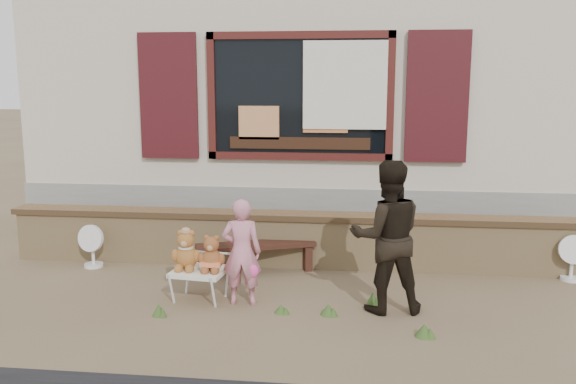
# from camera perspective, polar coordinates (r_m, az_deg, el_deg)

# --- Properties ---
(ground) EXTENTS (80.00, 80.00, 0.00)m
(ground) POSITION_cam_1_polar(r_m,az_deg,el_deg) (6.68, -0.60, -9.40)
(ground) COLOR brown
(ground) RESTS_ON ground
(shopfront) EXTENTS (8.04, 5.13, 4.00)m
(shopfront) POSITION_cam_1_polar(r_m,az_deg,el_deg) (10.76, 2.41, 8.98)
(shopfront) COLOR #BFB19A
(shopfront) RESTS_ON ground
(brick_wall) EXTENTS (7.10, 0.36, 0.67)m
(brick_wall) POSITION_cam_1_polar(r_m,az_deg,el_deg) (7.53, 0.35, -4.39)
(brick_wall) COLOR tan
(brick_wall) RESTS_ON ground
(bench) EXTENTS (1.43, 0.77, 0.36)m
(bench) POSITION_cam_1_polar(r_m,az_deg,el_deg) (7.29, -3.01, -5.53)
(bench) COLOR black
(bench) RESTS_ON ground
(folding_chair) EXTENTS (0.59, 0.53, 0.33)m
(folding_chair) POSITION_cam_1_polar(r_m,az_deg,el_deg) (6.45, -8.27, -7.46)
(folding_chair) COLOR white
(folding_chair) RESTS_ON ground
(teddy_bear_left) EXTENTS (0.34, 0.31, 0.42)m
(teddy_bear_left) POSITION_cam_1_polar(r_m,az_deg,el_deg) (6.43, -9.49, -5.28)
(teddy_bear_left) COLOR brown
(teddy_bear_left) RESTS_ON folding_chair
(teddy_bear_right) EXTENTS (0.31, 0.28, 0.39)m
(teddy_bear_right) POSITION_cam_1_polar(r_m,az_deg,el_deg) (6.33, -7.14, -5.64)
(teddy_bear_right) COLOR brown
(teddy_bear_right) RESTS_ON folding_chair
(child) EXTENTS (0.42, 0.29, 1.10)m
(child) POSITION_cam_1_polar(r_m,az_deg,el_deg) (6.22, -4.36, -5.61)
(child) COLOR pink
(child) RESTS_ON ground
(adult) EXTENTS (0.82, 0.68, 1.51)m
(adult) POSITION_cam_1_polar(r_m,az_deg,el_deg) (6.05, 9.25, -4.14)
(adult) COLOR black
(adult) RESTS_ON ground
(fan_left) EXTENTS (0.34, 0.23, 0.54)m
(fan_left) POSITION_cam_1_polar(r_m,az_deg,el_deg) (7.86, -17.81, -4.80)
(fan_left) COLOR white
(fan_left) RESTS_ON ground
(fan_right) EXTENTS (0.34, 0.23, 0.54)m
(fan_right) POSITION_cam_1_polar(r_m,az_deg,el_deg) (7.71, 25.06, -5.57)
(fan_right) COLOR white
(fan_right) RESTS_ON ground
(grass_tufts) EXTENTS (4.48, 1.11, 0.13)m
(grass_tufts) POSITION_cam_1_polar(r_m,az_deg,el_deg) (5.96, -2.00, -11.32)
(grass_tufts) COLOR #375522
(grass_tufts) RESTS_ON ground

